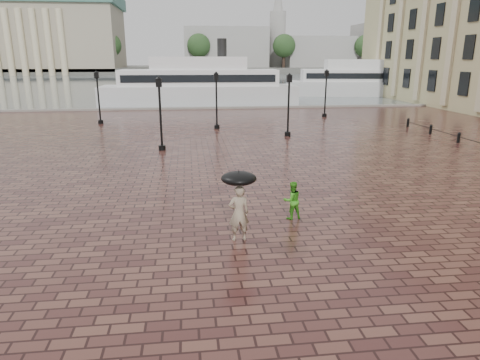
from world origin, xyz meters
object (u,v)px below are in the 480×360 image
object	(u,v)px
street_lamps	(222,100)
ferry_near	(199,85)
adult_pedestrian	(239,213)
child_pedestrian	(292,200)
ferry_far	(361,81)

from	to	relation	value
street_lamps	ferry_near	distance (m)	19.44
adult_pedestrian	child_pedestrian	distance (m)	2.71
ferry_near	street_lamps	bearing A→B (deg)	-84.68
street_lamps	ferry_near	xyz separation A→B (m)	(-1.25, 19.40, 0.02)
ferry_near	ferry_far	distance (m)	26.33
adult_pedestrian	child_pedestrian	xyz separation A→B (m)	(2.12, 1.67, -0.22)
ferry_near	ferry_far	world-z (taller)	ferry_near
ferry_near	ferry_far	size ratio (longest dim) A/B	1.05
street_lamps	child_pedestrian	size ratio (longest dim) A/B	15.43
ferry_near	child_pedestrian	bearing A→B (deg)	-85.23
adult_pedestrian	child_pedestrian	bearing A→B (deg)	-147.25
child_pedestrian	ferry_near	size ratio (longest dim) A/B	0.06
street_lamps	adult_pedestrian	distance (m)	21.96
adult_pedestrian	ferry_near	distance (m)	41.31
child_pedestrian	ferry_far	xyz separation A→B (m)	(22.36, 49.18, 1.49)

